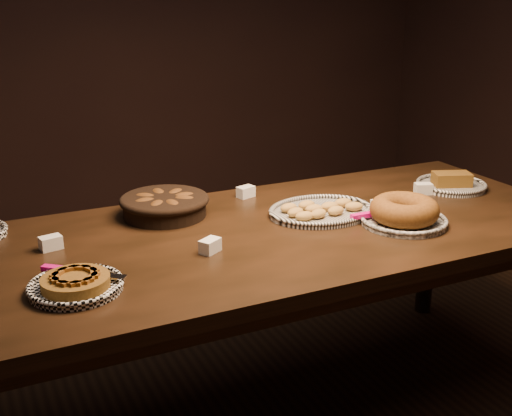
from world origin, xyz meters
name	(u,v)px	position (x,y,z in m)	size (l,w,h in m)	color
ground	(268,406)	(0.00, 0.00, 0.00)	(5.00, 5.00, 0.00)	black
buffet_table	(269,249)	(0.00, 0.00, 0.68)	(2.40, 1.00, 0.75)	black
apple_tart_plate	(76,284)	(-0.72, -0.20, 0.77)	(0.28, 0.28, 0.05)	white
madeleine_platter	(320,210)	(0.25, 0.06, 0.77)	(0.41, 0.33, 0.05)	black
bundt_cake_plate	(404,213)	(0.47, -0.16, 0.79)	(0.34, 0.32, 0.10)	black
croissant_basket	(165,204)	(-0.29, 0.30, 0.80)	(0.41, 0.41, 0.08)	black
loaf_plate	(451,183)	(0.94, 0.11, 0.77)	(0.30, 0.30, 0.07)	black
tent_cards	(273,212)	(0.07, 0.10, 0.77)	(1.59, 0.55, 0.04)	white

